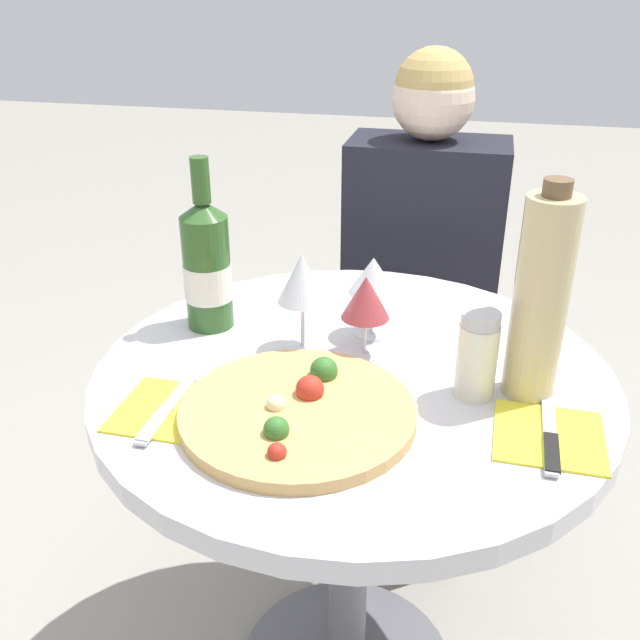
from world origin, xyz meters
TOP-DOWN VIEW (x-y plane):
  - dining_table at (0.00, 0.00)m, footprint 0.84×0.84m
  - chair_behind_diner at (0.05, 0.71)m, footprint 0.37×0.37m
  - seated_diner at (0.05, 0.58)m, footprint 0.37×0.43m
  - pizza_large at (-0.05, -0.16)m, footprint 0.34×0.34m
  - wine_bottle at (-0.28, 0.10)m, footprint 0.09×0.09m
  - tall_carafe at (0.27, -0.01)m, footprint 0.08×0.08m
  - sugar_shaker at (0.19, -0.03)m, footprint 0.06×0.06m
  - wine_glass_back_right at (0.01, 0.13)m, footprint 0.08×0.08m
  - wine_glass_front_left at (-0.10, 0.05)m, footprint 0.08×0.08m
  - wine_glass_front_right at (0.01, 0.05)m, footprint 0.08×0.08m
  - place_setting_left at (-0.24, -0.18)m, footprint 0.15×0.19m
  - place_setting_right at (0.30, -0.13)m, footprint 0.15×0.19m

SIDE VIEW (x-z plane):
  - chair_behind_diner at x=0.05m, z-range 0.00..0.82m
  - seated_diner at x=0.05m, z-range -0.06..1.10m
  - dining_table at x=0.00m, z-range 0.21..0.94m
  - place_setting_left at x=-0.24m, z-range 0.72..0.74m
  - place_setting_right at x=0.30m, z-range 0.72..0.74m
  - pizza_large at x=-0.05m, z-range 0.71..0.76m
  - sugar_shaker at x=0.19m, z-range 0.73..0.86m
  - wine_glass_front_right at x=0.01m, z-range 0.76..0.90m
  - wine_glass_back_right at x=0.01m, z-range 0.76..0.91m
  - wine_bottle at x=-0.28m, z-range 0.69..1.00m
  - wine_glass_front_left at x=-0.10m, z-range 0.77..0.94m
  - tall_carafe at x=0.27m, z-range 0.72..1.05m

